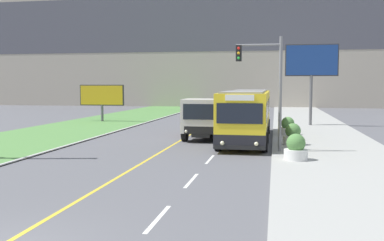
# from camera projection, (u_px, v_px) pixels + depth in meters

# --- Properties ---
(lane_marking_centre) EXTENTS (2.88, 140.00, 0.01)m
(lane_marking_centre) POSITION_uv_depth(u_px,v_px,m) (23.00, 241.00, 9.70)
(lane_marking_centre) COLOR gold
(lane_marking_centre) RESTS_ON ground_plane
(apartment_block_background) EXTENTS (80.00, 8.04, 24.04)m
(apartment_block_background) POSITION_uv_depth(u_px,v_px,m) (240.00, 30.00, 70.58)
(apartment_block_background) COLOR #A89E8E
(apartment_block_background) RESTS_ON ground_plane
(city_bus) EXTENTS (2.65, 12.37, 3.03)m
(city_bus) POSITION_uv_depth(u_px,v_px,m) (247.00, 115.00, 27.38)
(city_bus) COLOR yellow
(city_bus) RESTS_ON ground_plane
(dump_truck) EXTENTS (2.50, 6.08, 2.53)m
(dump_truck) POSITION_uv_depth(u_px,v_px,m) (206.00, 119.00, 27.60)
(dump_truck) COLOR black
(dump_truck) RESTS_ON ground_plane
(traffic_light_mast) EXTENTS (2.28, 0.32, 5.74)m
(traffic_light_mast) POSITION_uv_depth(u_px,v_px,m) (267.00, 79.00, 22.16)
(traffic_light_mast) COLOR slate
(traffic_light_mast) RESTS_ON ground_plane
(billboard_large) EXTENTS (4.22, 0.24, 6.66)m
(billboard_large) POSITION_uv_depth(u_px,v_px,m) (312.00, 64.00, 36.43)
(billboard_large) COLOR #59595B
(billboard_large) RESTS_ON ground_plane
(billboard_small) EXTENTS (4.20, 0.24, 3.38)m
(billboard_small) POSITION_uv_depth(u_px,v_px,m) (102.00, 96.00, 41.18)
(billboard_small) COLOR #59595B
(billboard_small) RESTS_ON ground_plane
(planter_round_near) EXTENTS (1.04, 1.04, 1.16)m
(planter_round_near) POSITION_uv_depth(u_px,v_px,m) (296.00, 148.00, 19.72)
(planter_round_near) COLOR silver
(planter_round_near) RESTS_ON sidewalk_right
(planter_round_second) EXTENTS (1.06, 1.06, 1.19)m
(planter_round_second) POSITION_uv_depth(u_px,v_px,m) (293.00, 135.00, 24.67)
(planter_round_second) COLOR silver
(planter_round_second) RESTS_ON sidewalk_right
(planter_round_third) EXTENTS (1.08, 1.08, 1.19)m
(planter_round_third) POSITION_uv_depth(u_px,v_px,m) (288.00, 127.00, 29.66)
(planter_round_third) COLOR silver
(planter_round_third) RESTS_ON sidewalk_right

